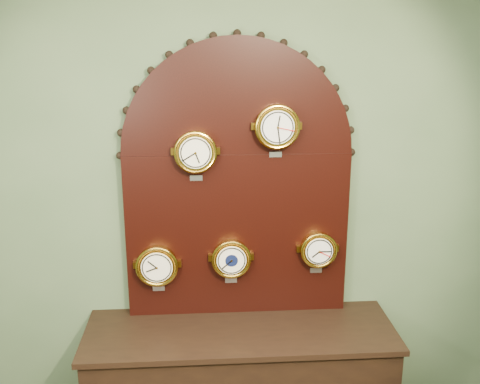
{
  "coord_description": "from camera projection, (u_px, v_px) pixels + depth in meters",
  "views": [
    {
      "loc": [
        -0.18,
        -0.39,
        2.34
      ],
      "look_at": [
        0.0,
        2.25,
        1.58
      ],
      "focal_mm": 41.73,
      "sensor_mm": 36.0,
      "label": 1
    }
  ],
  "objects": [
    {
      "name": "wall_back",
      "position": [
        237.0,
        211.0,
        3.05
      ],
      "size": [
        4.0,
        0.0,
        4.0
      ],
      "primitive_type": "plane",
      "rotation": [
        1.57,
        0.0,
        0.0
      ],
      "color": "#526A48",
      "rests_on": "ground"
    },
    {
      "name": "display_board",
      "position": [
        237.0,
        173.0,
        2.94
      ],
      "size": [
        1.26,
        0.06,
        1.53
      ],
      "color": "black",
      "rests_on": "shop_counter"
    },
    {
      "name": "roman_clock",
      "position": [
        195.0,
        152.0,
        2.82
      ],
      "size": [
        0.22,
        0.08,
        0.27
      ],
      "color": "gold",
      "rests_on": "display_board"
    },
    {
      "name": "arabic_clock",
      "position": [
        277.0,
        127.0,
        2.81
      ],
      "size": [
        0.23,
        0.08,
        0.28
      ],
      "color": "gold",
      "rests_on": "display_board"
    },
    {
      "name": "hygrometer",
      "position": [
        157.0,
        265.0,
        2.98
      ],
      "size": [
        0.23,
        0.08,
        0.28
      ],
      "color": "gold",
      "rests_on": "display_board"
    },
    {
      "name": "barometer",
      "position": [
        231.0,
        258.0,
        2.99
      ],
      "size": [
        0.21,
        0.08,
        0.27
      ],
      "color": "gold",
      "rests_on": "display_board"
    },
    {
      "name": "tide_clock",
      "position": [
        318.0,
        249.0,
        3.02
      ],
      "size": [
        0.2,
        0.08,
        0.25
      ],
      "color": "gold",
      "rests_on": "display_board"
    }
  ]
}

